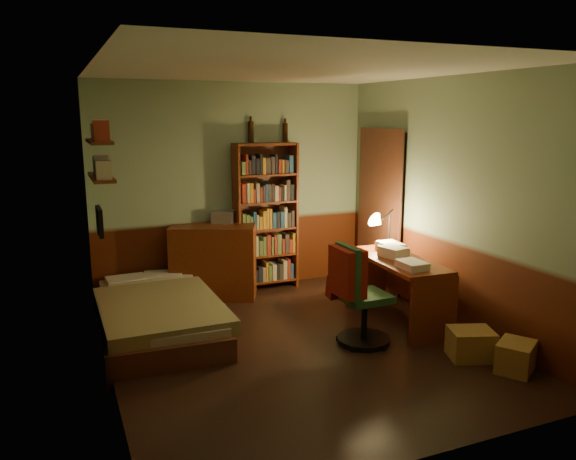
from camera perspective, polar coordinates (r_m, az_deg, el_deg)
name	(u,v)px	position (r m, az deg, el deg)	size (l,w,h in m)	color
floor	(298,346)	(5.60, 1.01, -11.69)	(3.50, 4.00, 0.02)	black
ceiling	(299,68)	(5.15, 1.12, 16.13)	(3.50, 4.00, 0.02)	silver
wall_back	(234,188)	(7.08, -5.54, 4.25)	(3.50, 0.02, 2.60)	gray
wall_left	(100,229)	(4.80, -18.55, 0.13)	(0.02, 4.00, 2.60)	gray
wall_right	(452,203)	(6.13, 16.30, 2.68)	(0.02, 4.00, 2.60)	gray
wall_front	(432,267)	(3.52, 14.43, -3.70)	(3.50, 0.02, 2.60)	gray
doorway	(381,212)	(7.20, 9.43, 1.86)	(0.06, 0.90, 2.00)	black
door_trim	(379,212)	(7.18, 9.19, 1.84)	(0.02, 0.98, 2.08)	#462316
bed	(157,302)	(6.00, -13.17, -7.12)	(1.11, 2.08, 0.62)	olive
dresser	(214,261)	(6.92, -7.55, -3.16)	(1.01, 0.50, 0.90)	#5F240F
mini_stereo	(223,217)	(6.97, -6.61, 1.37)	(0.27, 0.21, 0.15)	#B2B2B7
bookshelf	(266,217)	(7.11, -2.27, 1.31)	(0.80, 0.25, 1.86)	#5F240F
bottle_left	(251,132)	(7.04, -3.79, 9.91)	(0.07, 0.07, 0.26)	black
bottle_right	(285,133)	(7.21, -0.27, 9.87)	(0.06, 0.06, 0.24)	black
desk	(397,290)	(6.17, 10.99, -6.04)	(0.55, 1.32, 0.71)	#5F240F
paper_stack	(393,252)	(6.11, 10.62, -2.20)	(0.20, 0.27, 0.11)	silver
desk_lamp	(390,216)	(6.65, 10.27, 1.46)	(0.21, 0.21, 0.68)	black
office_chair	(365,288)	(5.50, 7.85, -5.85)	(0.56, 0.50, 1.13)	#265329
red_jacket	(345,204)	(5.48, 5.84, 2.67)	(0.21, 0.39, 0.46)	maroon
wall_shelf_lower	(101,177)	(5.85, -18.43, 5.10)	(0.20, 0.90, 0.03)	#5F240F
wall_shelf_upper	(99,141)	(5.82, -18.65, 8.52)	(0.20, 0.90, 0.03)	#5F240F
framed_picture	(100,222)	(5.40, -18.60, 0.82)	(0.04, 0.32, 0.26)	black
cardboard_box_a	(516,357)	(5.40, 22.13, -11.84)	(0.35, 0.28, 0.26)	olive
cardboard_box_b	(471,344)	(5.53, 18.08, -10.95)	(0.39, 0.32, 0.27)	olive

